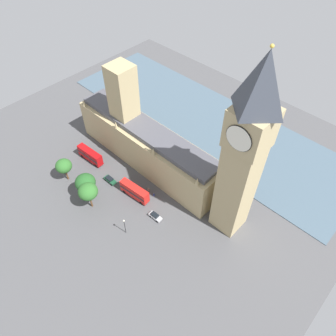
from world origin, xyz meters
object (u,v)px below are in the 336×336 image
Objects in this scene: parliament_building at (144,141)px; street_lamp_slot_10 at (124,224)px; plane_tree_opposite_hall at (88,192)px; plane_tree_leading at (64,166)px; car_silver_near_tower at (155,216)px; pedestrian_corner at (154,195)px; double_decker_bus_trailing at (90,155)px; plane_tree_far_end at (85,183)px; pedestrian_under_trees at (148,190)px; street_lamp_by_river_gate at (63,166)px; car_dark_green_kerbside at (110,180)px; clock_tower at (244,154)px; double_decker_bus_midblock at (135,191)px.

parliament_building reaches higher than street_lamp_slot_10.
plane_tree_leading is (-1.25, -15.06, -0.99)m from plane_tree_opposite_hall.
pedestrian_corner is (-5.66, -6.31, -0.19)m from car_silver_near_tower.
plane_tree_far_end is (10.38, 12.69, 4.40)m from double_decker_bus_trailing.
car_silver_near_tower is 34.45m from plane_tree_leading.
parliament_building is at bearing 143.65° from pedestrian_corner.
street_lamp_by_river_gate is (14.79, -25.80, 3.70)m from pedestrian_under_trees.
pedestrian_corner is at bearing 110.31° from car_dark_green_kerbside.
pedestrian_corner is at bearing 55.40° from parliament_building.
clock_tower is 35.67× the size of pedestrian_under_trees.
plane_tree_far_end reaches higher than plane_tree_leading.
plane_tree_opposite_hall is (16.54, -8.53, 6.77)m from pedestrian_under_trees.
parliament_building is 20.65m from double_decker_bus_trailing.
plane_tree_opposite_hall reaches higher than double_decker_bus_midblock.
plane_tree_far_end reaches higher than car_silver_near_tower.
plane_tree_opposite_hall is at bearing -35.43° from double_decker_bus_midblock.
plane_tree_opposite_hall reaches higher than pedestrian_under_trees.
double_decker_bus_midblock is 6.42m from pedestrian_corner.
parliament_building is at bearing 176.77° from plane_tree_far_end.
parliament_building is 25.97m from plane_tree_opposite_hall.
car_dark_green_kerbside is 0.46× the size of plane_tree_opposite_hall.
double_decker_bus_trailing is at bearing -98.71° from car_dark_green_kerbside.
pedestrian_corner is 0.23× the size of street_lamp_slot_10.
car_silver_near_tower is 8.48m from pedestrian_corner.
pedestrian_corner is 0.18× the size of plane_tree_leading.
street_lamp_slot_10 is (9.61, -2.70, 3.71)m from car_silver_near_tower.
plane_tree_leading is (9.17, -11.24, 5.60)m from car_dark_green_kerbside.
plane_tree_far_end is at bearing 89.89° from street_lamp_by_river_gate.
car_dark_green_kerbside is 11.00m from double_decker_bus_midblock.
pedestrian_under_trees is 0.25× the size of street_lamp_by_river_gate.
street_lamp_by_river_gate is at bearing -95.79° from plane_tree_opposite_hall.
clock_tower is 47.66m from plane_tree_opposite_hall.
clock_tower is 12.70× the size of car_silver_near_tower.
street_lamp_slot_10 reaches higher than street_lamp_by_river_gate.
clock_tower is 5.76× the size of plane_tree_far_end.
plane_tree_opposite_hall is at bearing -126.37° from pedestrian_corner.
street_lamp_slot_10 reaches higher than car_dark_green_kerbside.
parliament_building is 24.20m from plane_tree_far_end.
clock_tower is 37.64m from pedestrian_corner.
parliament_building is at bearing -151.30° from double_decker_bus_midblock.
parliament_building reaches higher than car_dark_green_kerbside.
car_dark_green_kerbside is at bearing -160.32° from pedestrian_corner.
car_dark_green_kerbside is at bearing -159.89° from plane_tree_opposite_hall.
street_lamp_by_river_gate is at bearing -8.54° from double_decker_bus_trailing.
clock_tower is 39.39m from street_lamp_slot_10.
pedestrian_corner is 0.15× the size of plane_tree_opposite_hall.
double_decker_bus_midblock is 14.71m from plane_tree_opposite_hall.
double_decker_bus_trailing reaches higher than car_silver_near_tower.
double_decker_bus_trailing is at bearing -172.54° from plane_tree_leading.
plane_tree_far_end is (23.20, -38.14, -22.13)m from clock_tower.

